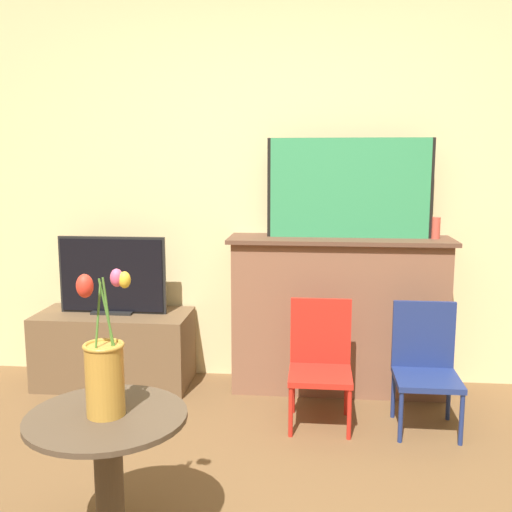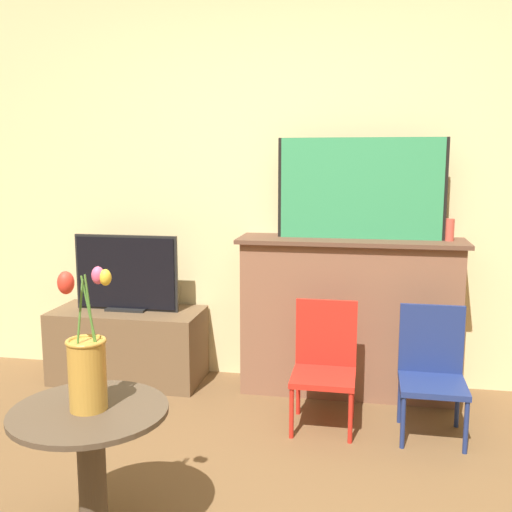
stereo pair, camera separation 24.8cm
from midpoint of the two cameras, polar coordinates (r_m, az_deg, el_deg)
name	(u,v)px [view 2 (the right image)]	position (r m, az deg, el deg)	size (l,w,h in m)	color
wall_back	(294,172)	(3.85, 5.46, 7.92)	(8.00, 0.06, 2.70)	beige
fireplace_mantel	(349,314)	(3.75, 10.75, -5.46)	(1.36, 0.39, 0.96)	brown
painting	(361,189)	(3.64, 11.90, 6.30)	(0.99, 0.03, 0.60)	black
mantel_candle	(450,230)	(3.70, 19.83, 2.35)	(0.05, 0.05, 0.13)	#CC4C3D
tv_stand	(128,345)	(4.01, -10.32, -8.36)	(0.97, 0.45, 0.47)	brown
tv_monitor	(126,274)	(3.90, -10.49, -1.72)	(0.68, 0.12, 0.49)	black
chair_red	(325,360)	(3.32, 8.72, -9.80)	(0.34, 0.34, 0.67)	red
chair_blue	(432,367)	(3.35, 18.50, -10.03)	(0.34, 0.34, 0.67)	navy
side_table	(91,458)	(2.36, -12.39, -18.32)	(0.57, 0.57, 0.54)	#4C3D2D
vase_tulips	(87,365)	(2.22, -12.71, -10.10)	(0.18, 0.16, 0.53)	#B78433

